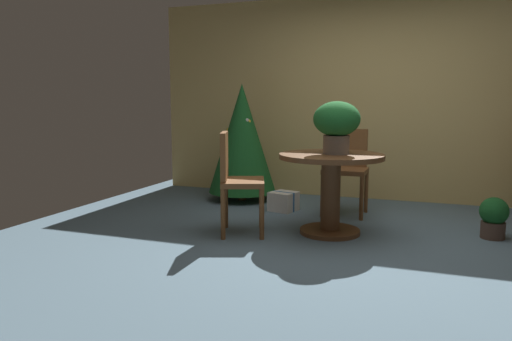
# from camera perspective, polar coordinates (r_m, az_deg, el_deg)

# --- Properties ---
(ground_plane) EXTENTS (6.60, 6.60, 0.00)m
(ground_plane) POSITION_cam_1_polar(r_m,az_deg,el_deg) (4.36, 11.01, -8.63)
(ground_plane) COLOR slate
(back_wall_panel) EXTENTS (6.00, 0.10, 2.60)m
(back_wall_panel) POSITION_cam_1_polar(r_m,az_deg,el_deg) (6.37, 14.48, 8.33)
(back_wall_panel) COLOR tan
(back_wall_panel) RESTS_ON ground_plane
(round_dining_table) EXTENTS (0.99, 0.99, 0.77)m
(round_dining_table) POSITION_cam_1_polar(r_m,az_deg,el_deg) (4.58, 8.91, -1.07)
(round_dining_table) COLOR brown
(round_dining_table) RESTS_ON ground_plane
(flower_vase) EXTENTS (0.44, 0.44, 0.49)m
(flower_vase) POSITION_cam_1_polar(r_m,az_deg,el_deg) (4.53, 9.58, 5.65)
(flower_vase) COLOR #665B51
(flower_vase) RESTS_ON round_dining_table
(wooden_chair_far) EXTENTS (0.46, 0.43, 0.95)m
(wooden_chair_far) POSITION_cam_1_polar(r_m,az_deg,el_deg) (5.45, 10.73, 0.62)
(wooden_chair_far) COLOR brown
(wooden_chair_far) RESTS_ON ground_plane
(wooden_chair_left) EXTENTS (0.53, 0.57, 0.97)m
(wooden_chair_left) POSITION_cam_1_polar(r_m,az_deg,el_deg) (4.53, -2.50, -0.62)
(wooden_chair_left) COLOR brown
(wooden_chair_left) RESTS_ON ground_plane
(holiday_tree) EXTENTS (0.86, 0.86, 1.48)m
(holiday_tree) POSITION_cam_1_polar(r_m,az_deg,el_deg) (6.09, -1.66, 3.84)
(holiday_tree) COLOR brown
(holiday_tree) RESTS_ON ground_plane
(gift_box_cream) EXTENTS (0.34, 0.34, 0.22)m
(gift_box_cream) POSITION_cam_1_polar(r_m,az_deg,el_deg) (5.57, 3.29, -3.69)
(gift_box_cream) COLOR silver
(gift_box_cream) RESTS_ON ground_plane
(potted_plant) EXTENTS (0.26, 0.26, 0.38)m
(potted_plant) POSITION_cam_1_polar(r_m,az_deg,el_deg) (4.93, 26.44, -4.95)
(potted_plant) COLOR #4C382D
(potted_plant) RESTS_ON ground_plane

